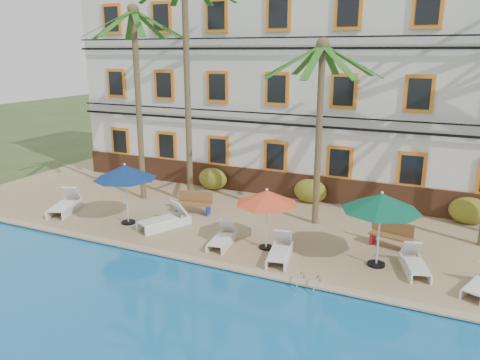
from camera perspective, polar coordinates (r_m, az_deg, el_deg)
The scene contains 21 objects.
ground at distance 15.89m, azimuth 0.34°, elevation -10.22°, with size 100.00×100.00×0.00m, color #384C23.
pool_deck at distance 20.15m, azimuth 6.28°, elevation -4.25°, with size 30.00×12.00×0.25m, color tan.
pool_coping at distance 15.04m, azimuth -1.10°, elevation -10.60°, with size 30.00×0.35×0.06m, color tan.
hotel_building at distance 23.82m, azimuth 10.60°, elevation 11.55°, with size 25.40×6.44×10.22m.
palm_a at distance 21.36m, azimuth -12.45°, elevation 11.98°, with size 4.44×4.44×8.57m.
palm_b at distance 20.34m, azimuth -6.54°, elevation 14.33°, with size 4.44×4.44×10.00m.
palm_c at distance 17.92m, azimuth 9.74°, elevation 8.83°, with size 4.44×4.44×7.12m.
shrub_left at distance 23.12m, azimuth -3.32°, elevation 0.16°, with size 1.50×0.90×1.10m, color #2B5217.
shrub_mid at distance 21.31m, azimuth 8.56°, elevation -1.32°, with size 1.50×0.90×1.10m, color #2B5217.
shrub_right at distance 20.57m, azimuth 26.13°, elevation -3.39°, with size 1.50×0.90×1.10m, color #2B5217.
umbrella_blue at distance 18.64m, azimuth -13.84°, elevation 0.91°, with size 2.46×2.46×2.46m.
umbrella_red at distance 15.84m, azimuth 3.28°, elevation -2.15°, with size 2.17×2.17×2.18m.
umbrella_green at distance 15.09m, azimuth 16.85°, elevation -2.65°, with size 2.48×2.48×2.48m.
lounger_a at distance 21.28m, azimuth -20.51°, elevation -2.84°, with size 1.42×2.19×0.98m.
lounger_b at distance 18.47m, azimuth -9.11°, elevation -4.76°, with size 1.54×2.18×0.98m.
lounger_c at distance 16.66m, azimuth -2.15°, elevation -7.07°, with size 0.83×1.76×0.80m.
lounger_d at distance 15.62m, azimuth 4.91°, elevation -8.62°, with size 0.98×1.91×0.86m.
lounger_e at distance 15.73m, azimuth 20.51°, elevation -9.47°, with size 1.14×1.85×0.82m.
bench_left at distance 19.85m, azimuth -5.65°, elevation -2.72°, with size 1.56×0.73×0.93m.
bench_right at distance 17.22m, azimuth 18.06°, elevation -6.34°, with size 1.57×0.80×0.93m.
pool_ladder at distance 14.15m, azimuth 8.36°, elevation -12.69°, with size 0.54×0.74×0.74m.
Camera 1 is at (5.94, -13.04, 6.88)m, focal length 35.00 mm.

